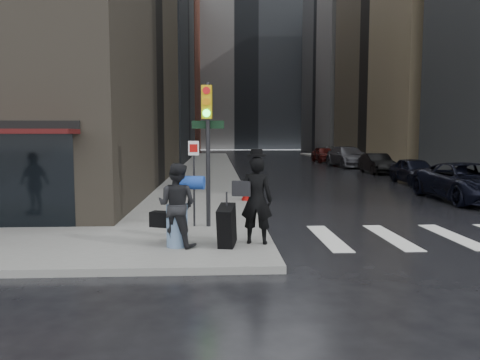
{
  "coord_description": "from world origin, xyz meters",
  "views": [
    {
      "loc": [
        0.72,
        -10.36,
        2.56
      ],
      "look_at": [
        1.38,
        2.7,
        1.3
      ],
      "focal_mm": 35.0,
      "sensor_mm": 36.0,
      "label": 1
    }
  ],
  "objects_px": {
    "man_overcoat": "(250,204)",
    "parked_car_1": "(415,171)",
    "man_jeans": "(177,205)",
    "fire_hydrant": "(246,192)",
    "parked_car_3": "(348,157)",
    "parked_car_4": "(324,154)",
    "traffic_light": "(206,134)",
    "parked_car_2": "(377,164)",
    "parked_car_0": "(467,182)"
  },
  "relations": [
    {
      "from": "parked_car_1",
      "to": "parked_car_4",
      "type": "height_order",
      "value": "parked_car_4"
    },
    {
      "from": "parked_car_0",
      "to": "parked_car_4",
      "type": "bearing_deg",
      "value": 89.63
    },
    {
      "from": "parked_car_1",
      "to": "parked_car_4",
      "type": "relative_size",
      "value": 0.92
    },
    {
      "from": "fire_hydrant",
      "to": "parked_car_0",
      "type": "xyz_separation_m",
      "value": [
        8.62,
        0.38,
        0.28
      ]
    },
    {
      "from": "man_overcoat",
      "to": "parked_car_3",
      "type": "height_order",
      "value": "man_overcoat"
    },
    {
      "from": "man_jeans",
      "to": "fire_hydrant",
      "type": "relative_size",
      "value": 2.58
    },
    {
      "from": "parked_car_2",
      "to": "parked_car_4",
      "type": "bearing_deg",
      "value": 93.57
    },
    {
      "from": "man_jeans",
      "to": "parked_car_0",
      "type": "bearing_deg",
      "value": -124.41
    },
    {
      "from": "man_overcoat",
      "to": "man_jeans",
      "type": "height_order",
      "value": "man_overcoat"
    },
    {
      "from": "man_jeans",
      "to": "parked_car_0",
      "type": "height_order",
      "value": "man_jeans"
    },
    {
      "from": "fire_hydrant",
      "to": "parked_car_2",
      "type": "bearing_deg",
      "value": 54.45
    },
    {
      "from": "parked_car_3",
      "to": "parked_car_4",
      "type": "bearing_deg",
      "value": 88.79
    },
    {
      "from": "parked_car_2",
      "to": "parked_car_4",
      "type": "height_order",
      "value": "parked_car_4"
    },
    {
      "from": "parked_car_0",
      "to": "parked_car_1",
      "type": "bearing_deg",
      "value": 84.17
    },
    {
      "from": "traffic_light",
      "to": "parked_car_0",
      "type": "bearing_deg",
      "value": 33.07
    },
    {
      "from": "parked_car_3",
      "to": "traffic_light",
      "type": "bearing_deg",
      "value": -118.48
    },
    {
      "from": "traffic_light",
      "to": "parked_car_4",
      "type": "relative_size",
      "value": 0.86
    },
    {
      "from": "man_overcoat",
      "to": "parked_car_2",
      "type": "height_order",
      "value": "man_overcoat"
    },
    {
      "from": "man_jeans",
      "to": "parked_car_1",
      "type": "height_order",
      "value": "man_jeans"
    },
    {
      "from": "man_overcoat",
      "to": "traffic_light",
      "type": "distance_m",
      "value": 2.73
    },
    {
      "from": "man_jeans",
      "to": "parked_car_1",
      "type": "bearing_deg",
      "value": -108.6
    },
    {
      "from": "parked_car_2",
      "to": "parked_car_0",
      "type": "bearing_deg",
      "value": -93.18
    },
    {
      "from": "fire_hydrant",
      "to": "parked_car_3",
      "type": "relative_size",
      "value": 0.12
    },
    {
      "from": "parked_car_3",
      "to": "parked_car_4",
      "type": "distance_m",
      "value": 6.56
    },
    {
      "from": "man_jeans",
      "to": "traffic_light",
      "type": "distance_m",
      "value": 2.7
    },
    {
      "from": "fire_hydrant",
      "to": "parked_car_4",
      "type": "distance_m",
      "value": 28.06
    },
    {
      "from": "parked_car_4",
      "to": "parked_car_2",
      "type": "bearing_deg",
      "value": -89.1
    },
    {
      "from": "fire_hydrant",
      "to": "traffic_light",
      "type": "bearing_deg",
      "value": -105.15
    },
    {
      "from": "fire_hydrant",
      "to": "parked_car_1",
      "type": "xyz_separation_m",
      "value": [
        9.36,
        6.92,
        0.22
      ]
    },
    {
      "from": "fire_hydrant",
      "to": "parked_car_4",
      "type": "relative_size",
      "value": 0.16
    },
    {
      "from": "traffic_light",
      "to": "man_jeans",
      "type": "bearing_deg",
      "value": -100.67
    },
    {
      "from": "man_overcoat",
      "to": "parked_car_1",
      "type": "xyz_separation_m",
      "value": [
        9.7,
        13.9,
        -0.37
      ]
    },
    {
      "from": "man_jeans",
      "to": "parked_car_3",
      "type": "relative_size",
      "value": 0.32
    },
    {
      "from": "parked_car_0",
      "to": "parked_car_1",
      "type": "xyz_separation_m",
      "value": [
        0.74,
        6.54,
        -0.06
      ]
    },
    {
      "from": "man_overcoat",
      "to": "parked_car_4",
      "type": "xyz_separation_m",
      "value": [
        9.42,
        33.53,
        -0.31
      ]
    },
    {
      "from": "man_jeans",
      "to": "traffic_light",
      "type": "bearing_deg",
      "value": -85.31
    },
    {
      "from": "fire_hydrant",
      "to": "man_jeans",
      "type": "bearing_deg",
      "value": -105.28
    },
    {
      "from": "traffic_light",
      "to": "parked_car_4",
      "type": "height_order",
      "value": "traffic_light"
    },
    {
      "from": "parked_car_0",
      "to": "parked_car_3",
      "type": "xyz_separation_m",
      "value": [
        0.89,
        19.63,
        0.08
      ]
    },
    {
      "from": "parked_car_4",
      "to": "parked_car_1",
      "type": "bearing_deg",
      "value": -90.64
    },
    {
      "from": "parked_car_3",
      "to": "parked_car_2",
      "type": "bearing_deg",
      "value": -94.01
    },
    {
      "from": "parked_car_3",
      "to": "parked_car_4",
      "type": "height_order",
      "value": "parked_car_3"
    },
    {
      "from": "man_overcoat",
      "to": "parked_car_1",
      "type": "height_order",
      "value": "man_overcoat"
    },
    {
      "from": "traffic_light",
      "to": "parked_car_1",
      "type": "bearing_deg",
      "value": 52.88
    },
    {
      "from": "man_overcoat",
      "to": "parked_car_1",
      "type": "relative_size",
      "value": 0.53
    },
    {
      "from": "man_overcoat",
      "to": "fire_hydrant",
      "type": "height_order",
      "value": "man_overcoat"
    },
    {
      "from": "parked_car_2",
      "to": "parked_car_3",
      "type": "distance_m",
      "value": 6.54
    },
    {
      "from": "fire_hydrant",
      "to": "parked_car_3",
      "type": "distance_m",
      "value": 22.16
    },
    {
      "from": "traffic_light",
      "to": "man_overcoat",
      "type": "bearing_deg",
      "value": -58.79
    },
    {
      "from": "parked_car_2",
      "to": "parked_car_4",
      "type": "distance_m",
      "value": 13.1
    }
  ]
}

